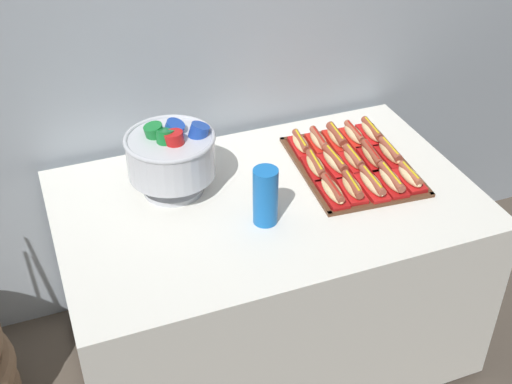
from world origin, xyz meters
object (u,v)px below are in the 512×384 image
at_px(hot_dog_4, 410,177).
at_px(hot_dog_14, 371,132).
at_px(hot_dog_11, 319,141).
at_px(hot_dog_3, 391,180).
at_px(hot_dog_2, 372,184).
at_px(serving_tray, 353,166).
at_px(hot_dog_5, 316,166).
at_px(cup_stack, 265,196).
at_px(hot_dog_12, 336,137).
at_px(hot_dog_0, 332,191).
at_px(buffet_table, 266,274).
at_px(hot_dog_6, 335,162).
at_px(hot_dog_8, 372,156).
at_px(hot_dog_13, 354,135).
at_px(punch_bowl, 171,154).
at_px(hot_dog_10, 301,144).
at_px(hot_dog_1, 352,187).
at_px(hot_dog_9, 390,153).
at_px(hot_dog_7, 353,159).

height_order(hot_dog_4, hot_dog_14, hot_dog_14).
relative_size(hot_dog_11, hot_dog_14, 0.90).
bearing_deg(hot_dog_3, hot_dog_2, 175.78).
distance_m(serving_tray, hot_dog_5, 0.15).
bearing_deg(cup_stack, hot_dog_14, 30.09).
bearing_deg(hot_dog_2, hot_dog_14, 61.33).
xyz_separation_m(serving_tray, hot_dog_12, (0.01, 0.16, 0.03)).
height_order(hot_dog_5, hot_dog_11, same).
bearing_deg(hot_dog_4, hot_dog_0, 175.78).
distance_m(buffet_table, cup_stack, 0.49).
bearing_deg(hot_dog_6, hot_dog_8, -4.22).
bearing_deg(hot_dog_8, hot_dog_6, 175.78).
bearing_deg(serving_tray, hot_dog_13, 61.33).
bearing_deg(hot_dog_14, punch_bowl, -176.30).
height_order(hot_dog_2, hot_dog_12, hot_dog_12).
xyz_separation_m(hot_dog_10, hot_dog_13, (0.22, -0.02, 0.00)).
xyz_separation_m(hot_dog_1, cup_stack, (-0.34, -0.03, 0.07)).
xyz_separation_m(hot_dog_10, hot_dog_12, (0.15, -0.01, 0.00)).
relative_size(hot_dog_6, hot_dog_8, 0.99).
bearing_deg(hot_dog_13, hot_dog_1, -118.67).
bearing_deg(hot_dog_1, serving_tray, 61.33).
bearing_deg(serving_tray, hot_dog_12, 85.78).
bearing_deg(hot_dog_8, hot_dog_5, 175.78).
bearing_deg(hot_dog_8, serving_tray, 175.78).
relative_size(buffet_table, punch_bowl, 4.65).
bearing_deg(hot_dog_13, hot_dog_3, -94.22).
relative_size(hot_dog_2, hot_dog_3, 1.02).
bearing_deg(hot_dog_2, hot_dog_0, 175.78).
relative_size(hot_dog_5, hot_dog_13, 1.08).
bearing_deg(hot_dog_5, hot_dog_9, -4.22).
relative_size(hot_dog_4, punch_bowl, 0.49).
distance_m(serving_tray, hot_dog_0, 0.22).
bearing_deg(hot_dog_3, hot_dog_5, 139.52).
relative_size(hot_dog_5, cup_stack, 0.87).
relative_size(hot_dog_1, hot_dog_9, 0.94).
relative_size(hot_dog_4, hot_dog_7, 0.99).
xyz_separation_m(hot_dog_2, punch_bowl, (-0.65, 0.26, 0.11)).
bearing_deg(hot_dog_2, punch_bowl, 158.00).
xyz_separation_m(hot_dog_3, hot_dog_5, (-0.21, 0.18, -0.00)).
height_order(hot_dog_2, hot_dog_7, same).
xyz_separation_m(hot_dog_4, hot_dog_7, (-0.14, 0.18, 0.00)).
xyz_separation_m(hot_dog_1, hot_dog_8, (0.16, 0.15, 0.00)).
xyz_separation_m(hot_dog_2, cup_stack, (-0.42, -0.02, 0.07)).
bearing_deg(hot_dog_4, hot_dog_7, 128.05).
bearing_deg(hot_dog_1, hot_dog_13, 61.33).
bearing_deg(hot_dog_11, hot_dog_10, 175.78).
bearing_deg(hot_dog_13, cup_stack, -146.02).
bearing_deg(hot_dog_6, hot_dog_9, -4.22).
relative_size(hot_dog_4, hot_dog_11, 0.96).
bearing_deg(punch_bowl, buffet_table, -29.63).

